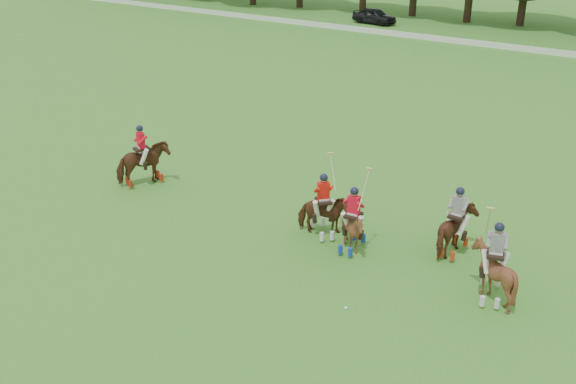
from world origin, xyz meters
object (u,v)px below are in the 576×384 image
Objects in this scene: polo_red_a at (143,163)px; polo_stripe_b at (493,272)px; polo_stripe_a at (456,231)px; polo_ball at (346,308)px; polo_red_c at (353,229)px; car_left at (374,16)px; polo_red_b at (323,214)px.

polo_stripe_b reaches higher than polo_red_a.
polo_stripe_a is at bearing 135.40° from polo_stripe_b.
polo_red_a is at bearing -171.03° from polo_stripe_a.
polo_stripe_a is 24.64× the size of polo_ball.
polo_red_c reaches higher than polo_red_a.
polo_stripe_b is (13.57, 0.10, -0.05)m from polo_red_a.
polo_red_c is at bearing 1.31° from polo_red_a.
car_left is 40.01m from polo_red_a.
polo_stripe_a is 2.50m from polo_stripe_b.
car_left is at bearing 118.12° from polo_ball.
car_left is 47.16× the size of polo_ball.
car_left is 42.42m from polo_red_b.
car_left is at bearing 122.96° from polo_stripe_b.
polo_stripe_a is 4.73m from polo_ball.
car_left is 1.58× the size of polo_red_b.
polo_red_b is at bearing 175.88° from polo_stripe_b.
polo_stripe_a is (3.94, 1.34, 0.04)m from polo_red_b.
polo_stripe_a is at bearing 76.41° from polo_ball.
polo_stripe_a is 0.79× the size of polo_stripe_b.
polo_stripe_b is at bearing -138.70° from car_left.
polo_stripe_b is at bearing -4.12° from polo_red_b.
polo_red_b is 4.16m from polo_stripe_a.
polo_red_a reaches higher than polo_stripe_a.
polo_ball is at bearing -135.97° from polo_stripe_b.
polo_red_b reaches higher than polo_stripe_a.
polo_red_b is 0.95× the size of polo_stripe_b.
polo_ball is at bearing -143.54° from car_left.
polo_red_c is at bearing 118.11° from polo_ball.
car_left reaches higher than polo_ball.
polo_red_a is 0.84× the size of polo_stripe_b.
polo_stripe_a is at bearing 8.97° from polo_red_a.
polo_red_b is (19.11, -37.88, 0.03)m from car_left.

